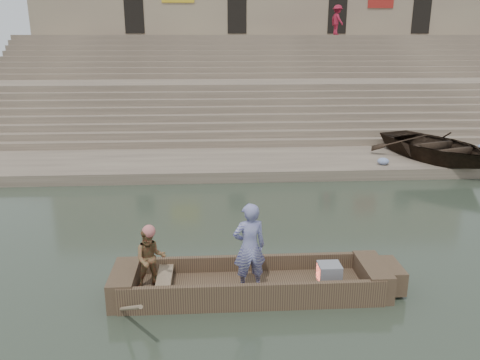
{
  "coord_description": "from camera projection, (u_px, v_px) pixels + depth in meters",
  "views": [
    {
      "loc": [
        -3.9,
        -10.41,
        5.09
      ],
      "look_at": [
        -3.15,
        1.77,
        1.4
      ],
      "focal_mm": 35.52,
      "sensor_mm": 36.0,
      "label": 1
    }
  ],
  "objects": [
    {
      "name": "building_wall",
      "position": [
        262.0,
        30.0,
        35.34
      ],
      "size": [
        32.0,
        5.07,
        11.2
      ],
      "color": "tan",
      "rests_on": "ground"
    },
    {
      "name": "upper_landing",
      "position": [
        267.0,
        75.0,
        32.39
      ],
      "size": [
        32.0,
        3.0,
        5.2
      ],
      "primitive_type": "cube",
      "color": "gray",
      "rests_on": "ground"
    },
    {
      "name": "lower_landing",
      "position": [
        308.0,
        163.0,
        19.24
      ],
      "size": [
        32.0,
        4.0,
        0.4
      ],
      "primitive_type": "cube",
      "color": "gray",
      "rests_on": "ground"
    },
    {
      "name": "ghat_steps",
      "position": [
        278.0,
        96.0,
        27.55
      ],
      "size": [
        32.0,
        11.0,
        5.2
      ],
      "color": "gray",
      "rests_on": "ground"
    },
    {
      "name": "main_rowboat",
      "position": [
        250.0,
        289.0,
        9.78
      ],
      "size": [
        5.0,
        1.3,
        0.22
      ],
      "primitive_type": "cube",
      "color": "brown",
      "rests_on": "ground"
    },
    {
      "name": "standing_man",
      "position": [
        249.0,
        247.0,
        9.32
      ],
      "size": [
        0.74,
        0.56,
        1.82
      ],
      "primitive_type": "imported",
      "rotation": [
        0.0,
        0.0,
        3.34
      ],
      "color": "navy",
      "rests_on": "main_rowboat"
    },
    {
      "name": "television",
      "position": [
        329.0,
        273.0,
        9.78
      ],
      "size": [
        0.46,
        0.42,
        0.4
      ],
      "color": "gray",
      "rests_on": "main_rowboat"
    },
    {
      "name": "pedestrian",
      "position": [
        337.0,
        20.0,
        31.3
      ],
      "size": [
        1.03,
        1.38,
        1.9
      ],
      "primitive_type": "imported",
      "rotation": [
        0.0,
        0.0,
        1.86
      ],
      "color": "maroon",
      "rests_on": "upper_landing"
    },
    {
      "name": "rowboat_trim",
      "position": [
        260.0,
        280.0,
        9.73
      ],
      "size": [
        6.04,
        2.63,
        1.97
      ],
      "color": "brown",
      "rests_on": "ground"
    },
    {
      "name": "rowing_man",
      "position": [
        150.0,
        259.0,
        9.42
      ],
      "size": [
        0.71,
        0.59,
        1.29
      ],
      "primitive_type": "imported",
      "rotation": [
        0.0,
        0.0,
        0.18
      ],
      "color": "#246C31",
      "rests_on": "main_rowboat"
    },
    {
      "name": "mid_landing",
      "position": [
        282.0,
        107.0,
        26.05
      ],
      "size": [
        32.0,
        3.0,
        2.8
      ],
      "primitive_type": "cube",
      "color": "gray",
      "rests_on": "ground"
    },
    {
      "name": "cloth_bundles",
      "position": [
        456.0,
        152.0,
        19.56
      ],
      "size": [
        8.41,
        2.81,
        0.26
      ],
      "color": "#3F5999",
      "rests_on": "lower_landing"
    },
    {
      "name": "ground",
      "position": [
        372.0,
        253.0,
        11.65
      ],
      "size": [
        120.0,
        120.0,
        0.0
      ],
      "primitive_type": "plane",
      "color": "#283225",
      "rests_on": "ground"
    },
    {
      "name": "beached_rowboat",
      "position": [
        436.0,
        146.0,
        18.83
      ],
      "size": [
        5.18,
        6.07,
        1.06
      ],
      "primitive_type": "imported",
      "rotation": [
        0.0,
        0.0,
        0.34
      ],
      "color": "#2D2116",
      "rests_on": "lower_landing"
    }
  ]
}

